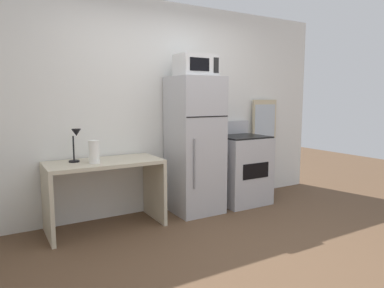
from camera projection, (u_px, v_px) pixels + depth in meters
The scene contains 9 objects.
ground_plane at pixel (245, 256), 3.17m from camera, with size 12.00×12.00×0.00m, color brown.
wall_back_white at pixel (162, 108), 4.45m from camera, with size 5.00×0.10×2.60m, color white.
desk at pixel (105, 181), 3.79m from camera, with size 1.22×0.59×0.75m.
desk_lamp at pixel (76, 140), 3.66m from camera, with size 0.14×0.12×0.35m.
paper_towel_roll at pixel (94, 152), 3.61m from camera, with size 0.11×0.11×0.24m, color white.
refrigerator at pixel (195, 145), 4.34m from camera, with size 0.58×0.61×1.68m.
microwave at pixel (196, 66), 4.19m from camera, with size 0.46×0.35×0.26m.
oven_range at pixel (241, 169), 4.75m from camera, with size 0.66×0.61×1.10m.
leaning_mirror at pixel (264, 147), 5.25m from camera, with size 0.44×0.03×1.40m.
Camera 1 is at (-1.94, -2.35, 1.42)m, focal length 32.68 mm.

